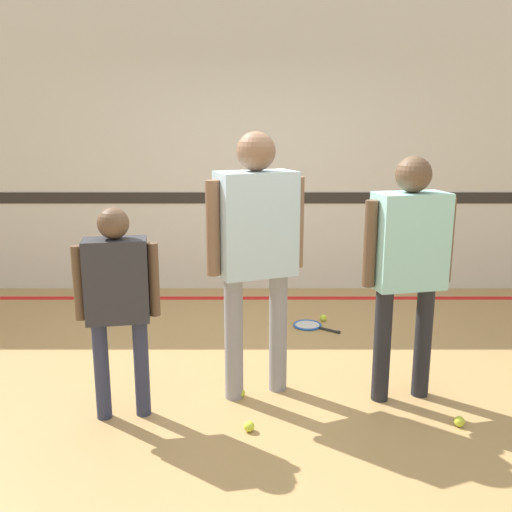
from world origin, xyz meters
name	(u,v)px	position (x,y,z in m)	size (l,w,h in m)	color
ground_plane	(256,389)	(0.00, 0.00, 0.00)	(16.00, 16.00, 0.00)	tan
wall_back	(256,144)	(0.00, 2.50, 1.60)	(16.00, 0.07, 3.20)	silver
floor_stripe	(256,298)	(0.00, 2.10, 0.00)	(14.40, 0.10, 0.01)	red
person_instructor	(256,238)	(0.00, -0.06, 1.10)	(0.63, 0.44, 1.78)	gray
person_student_left	(117,291)	(-0.85, -0.37, 0.83)	(0.50, 0.27, 1.35)	#2D334C
person_student_right	(408,254)	(0.98, -0.12, 1.01)	(0.61, 0.34, 1.63)	#232328
racket_spare_on_floor	(309,325)	(0.49, 1.25, 0.01)	(0.46, 0.38, 0.03)	blue
tennis_ball_near_instructor	(249,426)	(-0.04, -0.57, 0.03)	(0.07, 0.07, 0.07)	#CCE038
tennis_ball_by_spare_racket	(323,318)	(0.64, 1.39, 0.03)	(0.07, 0.07, 0.07)	#CCE038
tennis_ball_stray_left	(240,393)	(-0.11, -0.13, 0.03)	(0.07, 0.07, 0.07)	#CCE038
tennis_ball_stray_right	(459,421)	(1.26, -0.51, 0.03)	(0.07, 0.07, 0.07)	#CCE038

